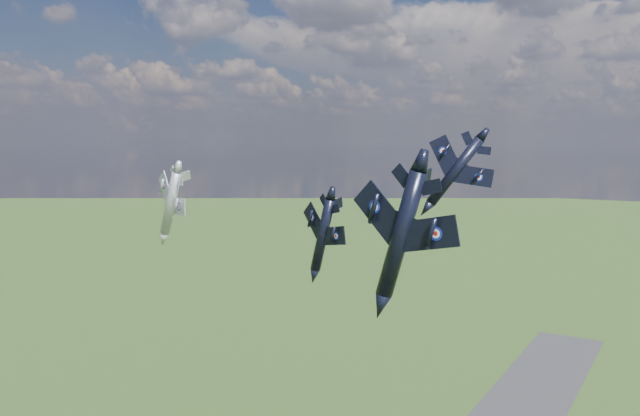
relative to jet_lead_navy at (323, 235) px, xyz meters
The scene contains 4 objects.
jet_lead_navy is the anchor object (origin of this frame).
jet_right_navy 24.33m from the jet_lead_navy, 43.23° to the right, with size 10.79×15.05×3.11m, color black, non-canonical shape.
jet_high_navy 18.49m from the jet_lead_navy, 45.00° to the left, with size 9.78×13.63×2.82m, color black, non-canonical shape.
jet_left_silver 34.69m from the jet_lead_navy, 165.59° to the left, with size 11.43×15.93×3.30m, color #AEB1B9, non-canonical shape.
Camera 1 is at (47.86, -50.75, 90.06)m, focal length 35.00 mm.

